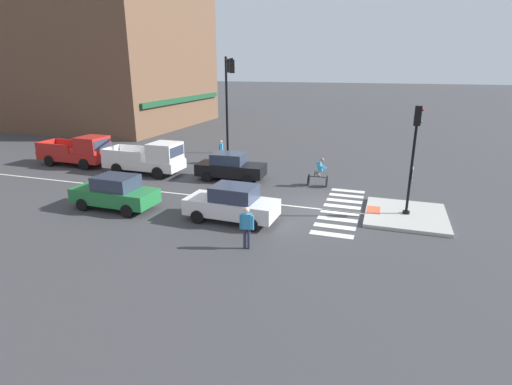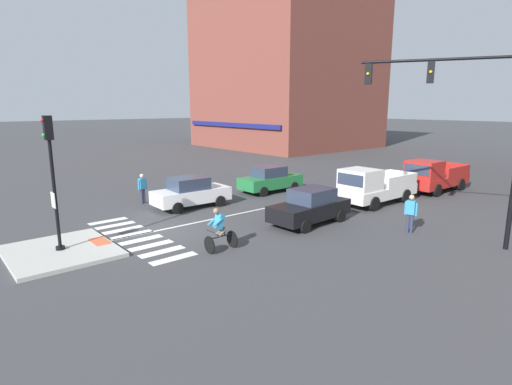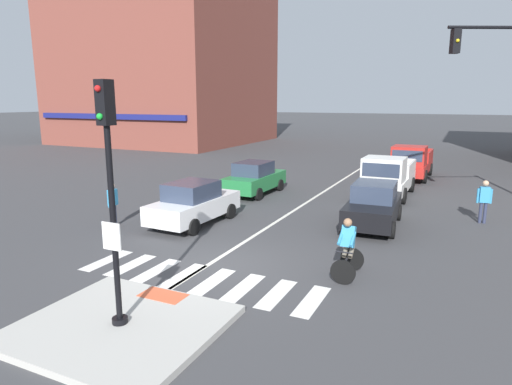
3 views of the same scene
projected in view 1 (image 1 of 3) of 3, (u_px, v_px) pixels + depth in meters
ground_plane at (320, 207)px, 19.63m from camera, size 300.00×300.00×0.00m
traffic_island at (406, 215)px, 18.41m from camera, size 3.98×3.59×0.15m
tactile_pad_front at (373, 210)px, 18.82m from camera, size 1.10×0.60×0.01m
signal_pole at (414, 151)px, 17.50m from camera, size 0.44×0.38×4.87m
crosswalk_stripe_a at (332, 234)px, 16.46m from camera, size 0.44×1.80×0.01m
crosswalk_stripe_b at (335, 226)px, 17.28m from camera, size 0.44×1.80×0.01m
crosswalk_stripe_c at (337, 219)px, 18.10m from camera, size 0.44×1.80×0.01m
crosswalk_stripe_d at (340, 213)px, 18.91m from camera, size 0.44×1.80×0.01m
crosswalk_stripe_e at (342, 206)px, 19.73m from camera, size 0.44×1.80×0.01m
crosswalk_stripe_f at (344, 201)px, 20.55m from camera, size 0.44×1.80×0.01m
crosswalk_stripe_g at (346, 196)px, 21.37m from camera, size 0.44×1.80×0.01m
crosswalk_stripe_h at (348, 191)px, 22.19m from camera, size 0.44×1.80×0.01m
lane_centre_line at (142, 190)px, 22.40m from camera, size 0.14×28.00×0.01m
traffic_light_mast at (228, 89)px, 28.64m from camera, size 5.27×2.74×7.29m
building_corner_left at (106, 48)px, 45.08m from camera, size 19.10×19.66×17.00m
car_black_eastbound_mid at (230, 167)px, 24.13m from camera, size 2.01×4.18×1.64m
car_green_westbound_far at (115, 192)px, 19.25m from camera, size 1.91×4.13×1.64m
car_white_westbound_near at (232, 203)px, 17.71m from camera, size 1.96×4.16×1.64m
pickup_truck_red_eastbound_distant at (80, 152)px, 27.55m from camera, size 2.14×5.14×2.08m
pickup_truck_white_eastbound_far at (150, 159)px, 25.38m from camera, size 2.11×5.12×2.08m
cyclist at (319, 172)px, 22.80m from camera, size 0.67×1.10×1.68m
pedestrian_at_curb_left at (247, 225)px, 14.91m from camera, size 0.28×0.54×1.67m
pedestrian_waiting_far_side at (221, 150)px, 28.12m from camera, size 0.54×0.29×1.67m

